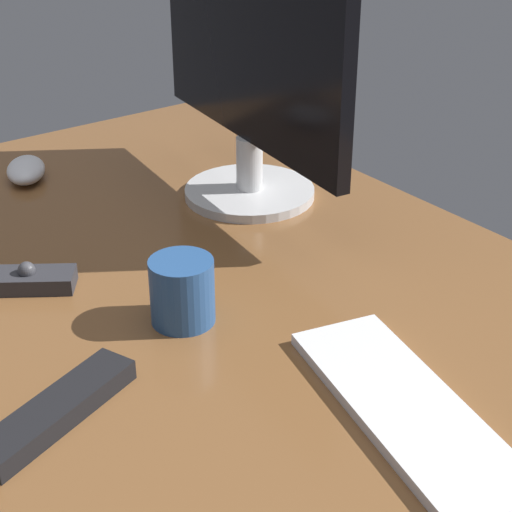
{
  "coord_description": "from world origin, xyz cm",
  "views": [
    {
      "loc": [
        76.53,
        -51.37,
        56.72
      ],
      "look_at": [
        3.56,
        2.65,
        8.0
      ],
      "focal_mm": 58.17,
      "sensor_mm": 36.0,
      "label": 1
    }
  ],
  "objects": [
    {
      "name": "desk",
      "position": [
        0.0,
        0.0,
        1.0
      ],
      "size": [
        140.0,
        84.0,
        2.0
      ],
      "primitive_type": "cube",
      "color": "brown",
      "rests_on": "ground"
    },
    {
      "name": "monitor",
      "position": [
        -22.48,
        20.65,
        22.25
      ],
      "size": [
        50.74,
        20.88,
        39.43
      ],
      "rotation": [
        0.0,
        0.0,
        -0.12
      ],
      "color": "silver",
      "rests_on": "desk"
    },
    {
      "name": "keyboard",
      "position": [
        34.15,
        0.64,
        2.67
      ],
      "size": [
        39.48,
        19.65,
        1.34
      ],
      "primitive_type": "cube",
      "rotation": [
        0.0,
        0.0,
        -0.24
      ],
      "color": "white",
      "rests_on": "desk"
    },
    {
      "name": "computer_mouse",
      "position": [
        -50.32,
        -5.52,
        3.77
      ],
      "size": [
        12.28,
        10.27,
        3.55
      ],
      "primitive_type": "ellipsoid",
      "rotation": [
        0.0,
        0.0,
        -0.45
      ],
      "color": "silver",
      "rests_on": "desk"
    },
    {
      "name": "media_remote",
      "position": [
        -17.82,
        -22.41,
        3.2
      ],
      "size": [
        14.66,
        18.37,
        3.78
      ],
      "rotation": [
        0.0,
        0.0,
        0.97
      ],
      "color": "#2D2D33",
      "rests_on": "desk"
    },
    {
      "name": "tv_remote",
      "position": [
        10.91,
        -27.97,
        3.16
      ],
      "size": [
        11.46,
        19.83,
        2.31
      ],
      "primitive_type": "cube",
      "rotation": [
        0.0,
        0.0,
        -1.2
      ],
      "color": "black",
      "rests_on": "desk"
    },
    {
      "name": "coffee_mug",
      "position": [
        2.64,
        -7.68,
        6.12
      ],
      "size": [
        7.83,
        7.83,
        8.25
      ],
      "primitive_type": "cylinder",
      "color": "#28518C",
      "rests_on": "desk"
    }
  ]
}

